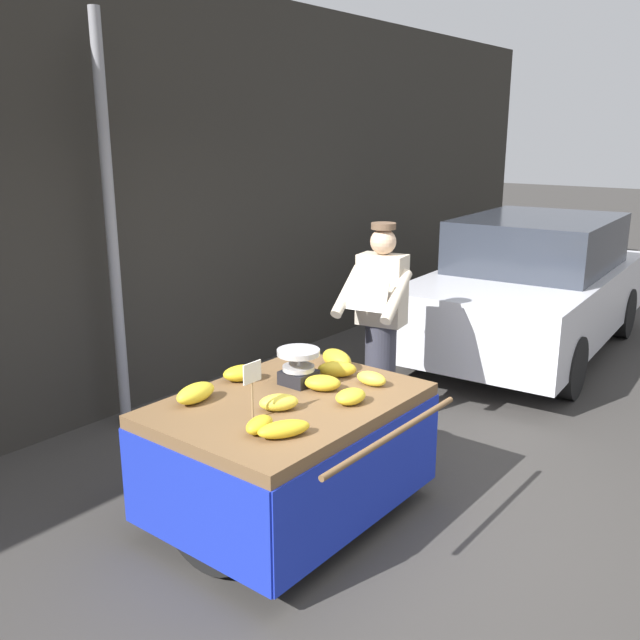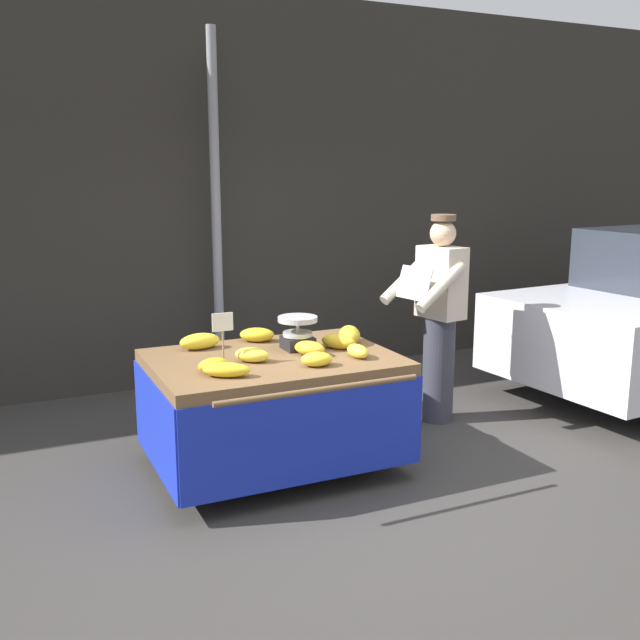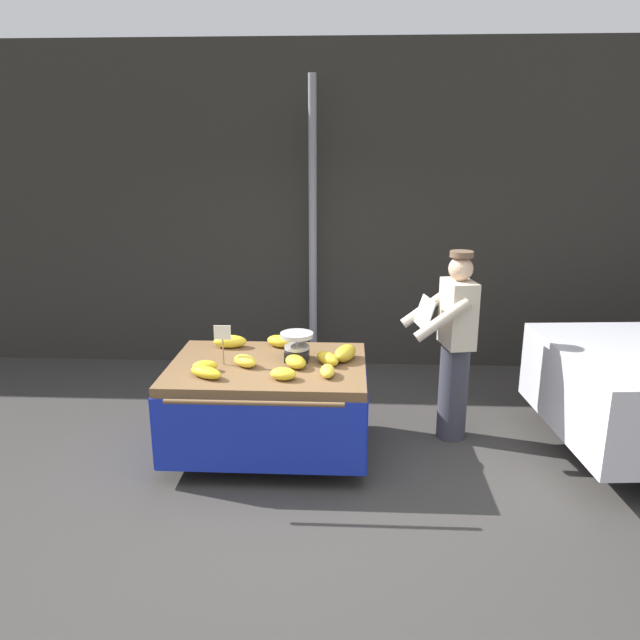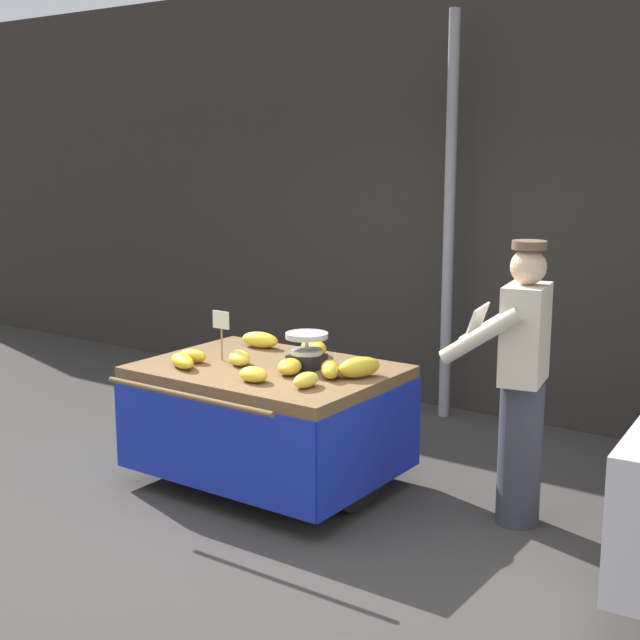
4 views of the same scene
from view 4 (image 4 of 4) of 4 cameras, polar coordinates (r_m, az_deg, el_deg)
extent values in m
plane|color=#383533|center=(5.41, -5.67, -13.28)|extent=(60.00, 60.00, 0.00)
cube|color=#2D2B26|center=(7.55, 9.70, 8.08)|extent=(16.00, 0.24, 3.71)
cylinder|color=gray|center=(7.24, 8.39, 6.42)|extent=(0.09, 0.09, 3.31)
cube|color=brown|center=(5.79, -3.43, -3.42)|extent=(1.63, 1.19, 0.08)
cylinder|color=black|center=(6.37, -8.59, -5.98)|extent=(0.05, 0.74, 0.74)
cylinder|color=#B7B7BC|center=(6.39, -8.78, -5.93)|extent=(0.01, 0.13, 0.13)
cylinder|color=black|center=(5.50, 2.69, -8.64)|extent=(0.05, 0.74, 0.74)
cylinder|color=#B7B7BC|center=(5.49, 2.96, -8.70)|extent=(0.01, 0.13, 0.13)
cylinder|color=#4C4742|center=(6.30, -0.46, -6.08)|extent=(0.05, 0.05, 0.74)
cube|color=#192DB2|center=(5.46, -7.30, -8.13)|extent=(1.63, 0.02, 0.60)
cube|color=#192DB2|center=(6.34, -0.03, -5.30)|extent=(1.63, 0.02, 0.60)
cube|color=#192DB2|center=(6.41, -9.13, -5.27)|extent=(0.02, 1.19, 0.60)
cube|color=#192DB2|center=(5.44, 3.41, -8.13)|extent=(0.02, 1.19, 0.60)
cylinder|color=brown|center=(5.23, -8.73, -4.91)|extent=(1.30, 0.04, 0.04)
cube|color=black|center=(5.72, -0.87, -2.71)|extent=(0.20, 0.20, 0.09)
cylinder|color=#B7B7BC|center=(5.70, -0.87, -1.73)|extent=(0.02, 0.02, 0.11)
cylinder|color=#B7B7BC|center=(5.68, -0.87, -1.02)|extent=(0.28, 0.28, 0.04)
cylinder|color=#B7B7BC|center=(5.71, -0.87, -2.07)|extent=(0.21, 0.21, 0.03)
cylinder|color=#997A51|center=(5.95, -6.42, -1.59)|extent=(0.01, 0.01, 0.22)
cube|color=white|center=(5.91, -6.48, 0.01)|extent=(0.14, 0.01, 0.12)
ellipsoid|color=yellow|center=(6.32, -3.94, -1.30)|extent=(0.31, 0.17, 0.11)
ellipsoid|color=gold|center=(5.49, 2.57, -3.10)|extent=(0.25, 0.33, 0.13)
ellipsoid|color=gold|center=(5.93, -8.30, -2.33)|extent=(0.22, 0.15, 0.09)
ellipsoid|color=gold|center=(5.48, 0.66, -3.23)|extent=(0.25, 0.28, 0.11)
ellipsoid|color=yellow|center=(5.40, -4.36, -3.56)|extent=(0.23, 0.18, 0.09)
ellipsoid|color=yellow|center=(5.26, -0.93, -3.93)|extent=(0.12, 0.22, 0.09)
ellipsoid|color=gold|center=(5.57, -2.00, -3.06)|extent=(0.25, 0.28, 0.10)
ellipsoid|color=yellow|center=(5.82, -5.27, -2.48)|extent=(0.27, 0.25, 0.10)
ellipsoid|color=gold|center=(5.80, -8.96, -2.65)|extent=(0.32, 0.25, 0.09)
ellipsoid|color=gold|center=(6.09, -0.41, -1.79)|extent=(0.30, 0.25, 0.10)
cylinder|color=#383842|center=(5.43, 12.90, -8.45)|extent=(0.26, 0.26, 0.88)
cube|color=beige|center=(5.23, 13.24, -0.89)|extent=(0.30, 0.42, 0.58)
sphere|color=#DBB28E|center=(5.17, 13.43, 3.40)|extent=(0.21, 0.21, 0.21)
cylinder|color=brown|center=(5.15, 13.50, 4.78)|extent=(0.20, 0.20, 0.05)
cylinder|color=beige|center=(5.07, 10.41, -1.03)|extent=(0.49, 0.18, 0.37)
cylinder|color=beige|center=(5.47, 11.50, -0.18)|extent=(0.49, 0.18, 0.37)
cube|color=silver|center=(5.29, 10.07, -0.41)|extent=(0.15, 0.35, 0.25)
camera|label=1|loc=(6.74, -40.53, 9.98)|focal=38.72mm
camera|label=2|loc=(5.22, -56.12, 4.49)|focal=40.74mm
camera|label=3|loc=(2.88, -64.16, 11.55)|focal=34.22mm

